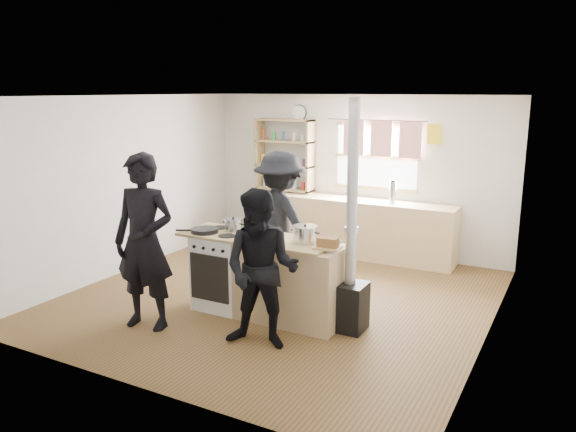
{
  "coord_description": "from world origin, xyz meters",
  "views": [
    {
      "loc": [
        3.26,
        -5.85,
        2.57
      ],
      "look_at": [
        0.17,
        -0.1,
        1.1
      ],
      "focal_mm": 35.0,
      "sensor_mm": 36.0,
      "label": 1
    }
  ],
  "objects_px": {
    "stockpot_stove": "(233,225)",
    "bread_board": "(328,244)",
    "cooking_island": "(267,277)",
    "person_near_right": "(262,270)",
    "flue_heater": "(350,273)",
    "person_near_left": "(144,242)",
    "person_far": "(280,221)",
    "roast_tray": "(256,234)",
    "thermos": "(393,192)",
    "stockpot_counter": "(305,234)",
    "skillet_greens": "(205,230)"
  },
  "relations": [
    {
      "from": "cooking_island",
      "to": "flue_heater",
      "type": "relative_size",
      "value": 0.79
    },
    {
      "from": "cooking_island",
      "to": "person_near_right",
      "type": "bearing_deg",
      "value": -63.67
    },
    {
      "from": "person_near_left",
      "to": "person_near_right",
      "type": "xyz_separation_m",
      "value": [
        1.37,
        0.17,
        -0.15
      ]
    },
    {
      "from": "roast_tray",
      "to": "stockpot_counter",
      "type": "distance_m",
      "value": 0.6
    },
    {
      "from": "thermos",
      "to": "person_near_left",
      "type": "distance_m",
      "value": 3.99
    },
    {
      "from": "roast_tray",
      "to": "flue_heater",
      "type": "bearing_deg",
      "value": 5.24
    },
    {
      "from": "thermos",
      "to": "person_far",
      "type": "xyz_separation_m",
      "value": [
        -0.9,
        -1.87,
        -0.16
      ]
    },
    {
      "from": "skillet_greens",
      "to": "thermos",
      "type": "bearing_deg",
      "value": 65.01
    },
    {
      "from": "stockpot_counter",
      "to": "flue_heater",
      "type": "xyz_separation_m",
      "value": [
        0.53,
        0.03,
        -0.38
      ]
    },
    {
      "from": "thermos",
      "to": "person_near_left",
      "type": "bearing_deg",
      "value": -113.53
    },
    {
      "from": "stockpot_stove",
      "to": "person_far",
      "type": "relative_size",
      "value": 0.12
    },
    {
      "from": "cooking_island",
      "to": "bread_board",
      "type": "relative_size",
      "value": 6.68
    },
    {
      "from": "roast_tray",
      "to": "stockpot_counter",
      "type": "relative_size",
      "value": 1.61
    },
    {
      "from": "cooking_island",
      "to": "stockpot_counter",
      "type": "distance_m",
      "value": 0.72
    },
    {
      "from": "stockpot_counter",
      "to": "person_far",
      "type": "relative_size",
      "value": 0.15
    },
    {
      "from": "person_far",
      "to": "person_near_left",
      "type": "bearing_deg",
      "value": 83.91
    },
    {
      "from": "cooking_island",
      "to": "skillet_greens",
      "type": "xyz_separation_m",
      "value": [
        -0.77,
        -0.13,
        0.49
      ]
    },
    {
      "from": "person_far",
      "to": "stockpot_counter",
      "type": "bearing_deg",
      "value": 147.38
    },
    {
      "from": "person_far",
      "to": "bread_board",
      "type": "bearing_deg",
      "value": 153.69
    },
    {
      "from": "cooking_island",
      "to": "roast_tray",
      "type": "xyz_separation_m",
      "value": [
        -0.13,
        -0.03,
        0.5
      ]
    },
    {
      "from": "skillet_greens",
      "to": "flue_heater",
      "type": "distance_m",
      "value": 1.8
    },
    {
      "from": "bread_board",
      "to": "person_far",
      "type": "distance_m",
      "value": 1.48
    },
    {
      "from": "person_near_right",
      "to": "person_near_left",
      "type": "bearing_deg",
      "value": 175.44
    },
    {
      "from": "skillet_greens",
      "to": "roast_tray",
      "type": "height_order",
      "value": "roast_tray"
    },
    {
      "from": "roast_tray",
      "to": "person_near_left",
      "type": "bearing_deg",
      "value": -135.9
    },
    {
      "from": "thermos",
      "to": "roast_tray",
      "type": "relative_size",
      "value": 0.73
    },
    {
      "from": "thermos",
      "to": "person_near_right",
      "type": "relative_size",
      "value": 0.2
    },
    {
      "from": "skillet_greens",
      "to": "person_far",
      "type": "relative_size",
      "value": 0.24
    },
    {
      "from": "bread_board",
      "to": "person_near_left",
      "type": "xyz_separation_m",
      "value": [
        -1.8,
        -0.81,
        -0.01
      ]
    },
    {
      "from": "roast_tray",
      "to": "stockpot_stove",
      "type": "bearing_deg",
      "value": 162.74
    },
    {
      "from": "skillet_greens",
      "to": "person_far",
      "type": "bearing_deg",
      "value": 66.49
    },
    {
      "from": "cooking_island",
      "to": "stockpot_counter",
      "type": "xyz_separation_m",
      "value": [
        0.46,
        0.05,
        0.56
      ]
    },
    {
      "from": "person_far",
      "to": "person_near_right",
      "type": "bearing_deg",
      "value": 127.76
    },
    {
      "from": "thermos",
      "to": "skillet_greens",
      "type": "distance_m",
      "value": 3.2
    },
    {
      "from": "cooking_island",
      "to": "stockpot_counter",
      "type": "height_order",
      "value": "stockpot_counter"
    },
    {
      "from": "stockpot_stove",
      "to": "person_near_left",
      "type": "relative_size",
      "value": 0.11
    },
    {
      "from": "cooking_island",
      "to": "person_far",
      "type": "distance_m",
      "value": 1.06
    },
    {
      "from": "stockpot_counter",
      "to": "flue_heater",
      "type": "relative_size",
      "value": 0.11
    },
    {
      "from": "stockpot_counter",
      "to": "person_near_right",
      "type": "relative_size",
      "value": 0.17
    },
    {
      "from": "roast_tray",
      "to": "stockpot_stove",
      "type": "xyz_separation_m",
      "value": [
        -0.38,
        0.12,
        0.04
      ]
    },
    {
      "from": "roast_tray",
      "to": "stockpot_stove",
      "type": "distance_m",
      "value": 0.4
    },
    {
      "from": "stockpot_stove",
      "to": "flue_heater",
      "type": "xyz_separation_m",
      "value": [
        1.5,
        -0.02,
        -0.36
      ]
    },
    {
      "from": "person_far",
      "to": "stockpot_stove",
      "type": "bearing_deg",
      "value": 92.09
    },
    {
      "from": "flue_heater",
      "to": "person_far",
      "type": "height_order",
      "value": "flue_heater"
    },
    {
      "from": "person_near_left",
      "to": "person_far",
      "type": "height_order",
      "value": "person_near_left"
    },
    {
      "from": "cooking_island",
      "to": "stockpot_stove",
      "type": "distance_m",
      "value": 0.75
    },
    {
      "from": "stockpot_stove",
      "to": "bread_board",
      "type": "xyz_separation_m",
      "value": [
        1.3,
        -0.16,
        -0.03
      ]
    },
    {
      "from": "flue_heater",
      "to": "person_near_left",
      "type": "xyz_separation_m",
      "value": [
        -2.01,
        -0.96,
        0.32
      ]
    },
    {
      "from": "cooking_island",
      "to": "person_far",
      "type": "height_order",
      "value": "person_far"
    },
    {
      "from": "flue_heater",
      "to": "person_far",
      "type": "bearing_deg",
      "value": 147.73
    }
  ]
}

